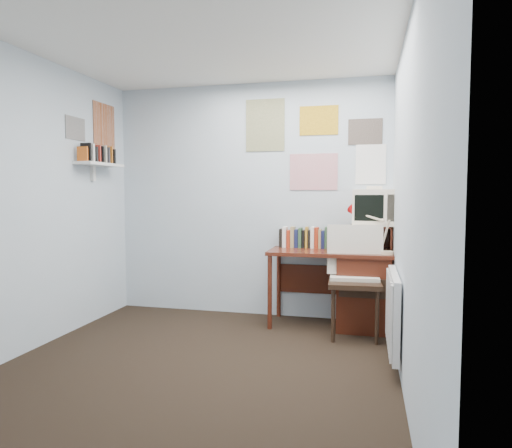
# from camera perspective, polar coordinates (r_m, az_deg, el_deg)

# --- Properties ---
(ground) EXTENTS (3.50, 3.50, 0.00)m
(ground) POSITION_cam_1_polar(r_m,az_deg,el_deg) (3.56, -8.31, -18.12)
(ground) COLOR black
(ground) RESTS_ON ground
(back_wall) EXTENTS (3.00, 0.02, 2.50)m
(back_wall) POSITION_cam_1_polar(r_m,az_deg,el_deg) (4.96, -0.88, 2.99)
(back_wall) COLOR silver
(back_wall) RESTS_ON ground
(left_wall) EXTENTS (0.02, 3.50, 2.50)m
(left_wall) POSITION_cam_1_polar(r_m,az_deg,el_deg) (4.11, -28.32, 2.30)
(left_wall) COLOR silver
(left_wall) RESTS_ON ground
(right_wall) EXTENTS (0.02, 3.50, 2.50)m
(right_wall) POSITION_cam_1_polar(r_m,az_deg,el_deg) (3.07, 18.44, 2.15)
(right_wall) COLOR silver
(right_wall) RESTS_ON ground
(ceiling) EXTENTS (3.00, 3.50, 0.02)m
(ceiling) POSITION_cam_1_polar(r_m,az_deg,el_deg) (3.50, -8.76, 23.37)
(ceiling) COLOR white
(ceiling) RESTS_ON back_wall
(desk) EXTENTS (1.20, 0.55, 0.76)m
(desk) POSITION_cam_1_polar(r_m,az_deg,el_deg) (4.63, 12.57, -7.72)
(desk) COLOR #532013
(desk) RESTS_ON ground
(desk_chair) EXTENTS (0.54, 0.52, 1.00)m
(desk_chair) POSITION_cam_1_polar(r_m,az_deg,el_deg) (4.31, 12.22, -7.26)
(desk_chair) COLOR black
(desk_chair) RESTS_ON ground
(desk_lamp) EXTENTS (0.32, 0.28, 0.42)m
(desk_lamp) POSITION_cam_1_polar(r_m,az_deg,el_deg) (4.39, 16.15, -0.98)
(desk_lamp) COLOR red
(desk_lamp) RESTS_ON desk
(tv_riser) EXTENTS (0.40, 0.30, 0.25)m
(tv_riser) POSITION_cam_1_polar(r_m,az_deg,el_deg) (4.67, 14.14, -1.69)
(tv_riser) COLOR #532013
(tv_riser) RESTS_ON desk
(crt_tv) EXTENTS (0.41, 0.38, 0.39)m
(crt_tv) POSITION_cam_1_polar(r_m,az_deg,el_deg) (4.67, 14.55, 2.23)
(crt_tv) COLOR #F1E3C9
(crt_tv) RESTS_ON tv_riser
(book_row) EXTENTS (0.60, 0.14, 0.22)m
(book_row) POSITION_cam_1_polar(r_m,az_deg,el_deg) (4.77, 6.54, -1.65)
(book_row) COLOR #532013
(book_row) RESTS_ON desk
(radiator) EXTENTS (0.09, 0.80, 0.60)m
(radiator) POSITION_cam_1_polar(r_m,az_deg,el_deg) (3.73, 16.81, -10.43)
(radiator) COLOR white
(radiator) RESTS_ON right_wall
(wall_shelf) EXTENTS (0.20, 0.62, 0.24)m
(wall_shelf) POSITION_cam_1_polar(r_m,az_deg,el_deg) (4.93, -18.96, 7.06)
(wall_shelf) COLOR white
(wall_shelf) RESTS_ON left_wall
(posters_back) EXTENTS (1.20, 0.01, 0.90)m
(posters_back) POSITION_cam_1_polar(r_m,az_deg,el_deg) (4.86, 7.24, 10.02)
(posters_back) COLOR white
(posters_back) RESTS_ON back_wall
(posters_left) EXTENTS (0.01, 0.70, 0.60)m
(posters_left) POSITION_cam_1_polar(r_m,az_deg,el_deg) (5.02, -19.98, 11.34)
(posters_left) COLOR white
(posters_left) RESTS_ON left_wall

